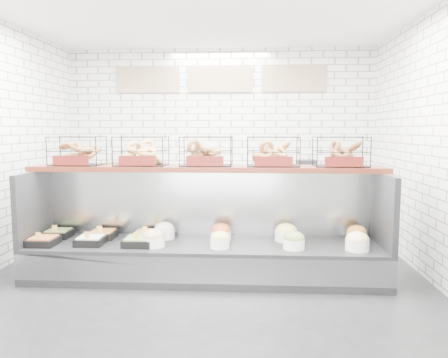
{
  "coord_description": "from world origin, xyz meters",
  "views": [
    {
      "loc": [
        0.52,
        -4.52,
        1.67
      ],
      "look_at": [
        0.21,
        0.45,
        1.11
      ],
      "focal_mm": 35.0,
      "sensor_mm": 36.0,
      "label": 1
    }
  ],
  "objects": [
    {
      "name": "ground",
      "position": [
        0.0,
        0.0,
        0.0
      ],
      "size": [
        5.5,
        5.5,
        0.0
      ],
      "primitive_type": "plane",
      "color": "black",
      "rests_on": "ground"
    },
    {
      "name": "room_shell",
      "position": [
        0.0,
        0.6,
        2.06
      ],
      "size": [
        5.02,
        5.51,
        3.01
      ],
      "color": "silver",
      "rests_on": "ground"
    },
    {
      "name": "display_case",
      "position": [
        -0.0,
        0.34,
        0.33
      ],
      "size": [
        4.0,
        0.9,
        1.2
      ],
      "color": "black",
      "rests_on": "ground"
    },
    {
      "name": "bagel_shelf",
      "position": [
        0.0,
        0.52,
        1.38
      ],
      "size": [
        4.1,
        0.5,
        0.4
      ],
      "color": "#47180F",
      "rests_on": "display_case"
    },
    {
      "name": "prep_counter",
      "position": [
        -0.01,
        2.43,
        0.47
      ],
      "size": [
        4.0,
        0.6,
        1.2
      ],
      "color": "#93969B",
      "rests_on": "ground"
    }
  ]
}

